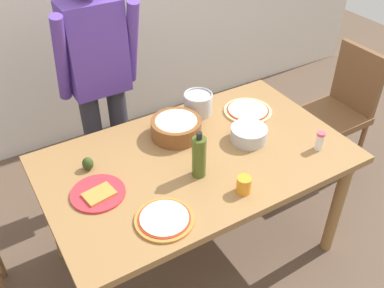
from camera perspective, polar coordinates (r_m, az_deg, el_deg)
ground at (r=2.80m, az=0.54°, el=-13.83°), size 8.00×8.00×0.00m
dining_table at (r=2.31m, az=0.64°, el=-3.42°), size 1.60×0.96×0.76m
person_cook at (r=2.66m, az=-12.20°, el=8.69°), size 0.49×0.25×1.62m
chair_wooden_right at (r=3.24m, az=19.18°, el=4.82°), size 0.40×0.40×0.95m
pizza_raw_on_board at (r=2.61m, az=7.40°, el=4.41°), size 0.29×0.29×0.02m
pizza_cooked_on_tray at (r=1.92m, az=-3.68°, el=-9.89°), size 0.27×0.27×0.02m
plate_with_slice at (r=2.08m, az=-12.32°, el=-6.41°), size 0.26×0.26×0.02m
popcorn_bowl at (r=2.37m, az=-2.09°, el=2.37°), size 0.28×0.28×0.11m
mixing_bowl_steel at (r=2.36m, az=7.53°, el=1.31°), size 0.20×0.20×0.08m
olive_oil_bottle at (r=2.07m, az=0.94°, el=-1.68°), size 0.07×0.07×0.26m
steel_pot at (r=2.55m, az=0.81°, el=5.40°), size 0.17×0.17×0.13m
cup_orange at (r=2.04m, az=6.88°, el=-5.39°), size 0.07×0.07×0.08m
salt_shaker at (r=2.37m, az=16.56°, el=0.40°), size 0.04×0.04×0.11m
avocado at (r=2.22m, az=-13.63°, el=-2.54°), size 0.06×0.06×0.07m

